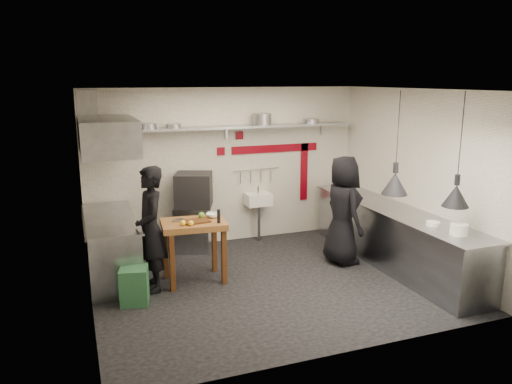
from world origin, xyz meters
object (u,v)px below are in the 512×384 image
object	(u,v)px
combi_oven	(194,190)
chef_right	(343,210)
green_bin	(134,285)
prep_table	(194,251)
oven_stand	(193,228)
chef_left	(151,229)

from	to	relation	value
combi_oven	chef_right	bearing A→B (deg)	-12.66
green_bin	prep_table	distance (m)	1.07
prep_table	chef_right	distance (m)	2.48
green_bin	oven_stand	bearing A→B (deg)	55.91
oven_stand	combi_oven	bearing A→B (deg)	-42.18
chef_left	chef_right	xyz separation A→B (m)	(3.07, 0.01, -0.01)
chef_left	chef_right	bearing A→B (deg)	88.21
oven_stand	green_bin	size ratio (longest dim) A/B	1.60
oven_stand	chef_left	world-z (taller)	chef_left
prep_table	chef_left	size ratio (longest dim) A/B	0.52
chef_right	green_bin	bearing A→B (deg)	96.48
chef_right	chef_left	bearing A→B (deg)	90.09
combi_oven	chef_right	distance (m)	2.54
chef_right	prep_table	bearing A→B (deg)	88.08
green_bin	chef_right	size ratio (longest dim) A/B	0.28
prep_table	chef_left	world-z (taller)	chef_left
chef_left	chef_right	size ratio (longest dim) A/B	1.01
green_bin	prep_table	bearing A→B (deg)	26.49
prep_table	chef_left	distance (m)	0.77
combi_oven	green_bin	xyz separation A→B (m)	(-1.26, -1.77, -0.84)
green_bin	prep_table	size ratio (longest dim) A/B	0.54
combi_oven	green_bin	bearing A→B (deg)	-104.93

